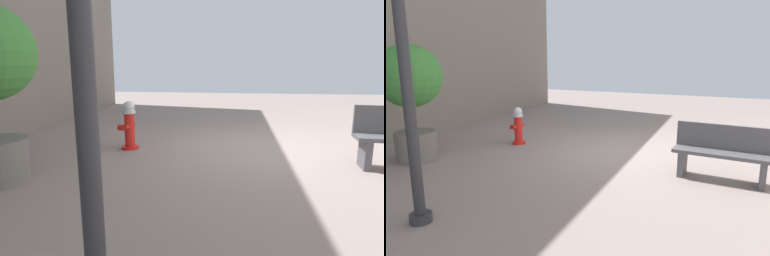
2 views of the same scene
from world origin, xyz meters
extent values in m
plane|color=gray|center=(0.00, 0.00, 0.00)|extent=(23.40, 23.40, 0.00)
cylinder|color=red|center=(2.61, 0.28, 0.03)|extent=(0.32, 0.32, 0.05)
cylinder|color=red|center=(2.61, 0.28, 0.36)|extent=(0.19, 0.19, 0.62)
cylinder|color=silver|center=(2.61, 0.28, 0.70)|extent=(0.24, 0.24, 0.06)
sphere|color=silver|center=(2.61, 0.28, 0.79)|extent=(0.22, 0.22, 0.22)
cylinder|color=red|center=(2.62, 0.42, 0.44)|extent=(0.09, 0.14, 0.09)
cylinder|color=red|center=(2.60, 0.14, 0.44)|extent=(0.09, 0.14, 0.09)
cylinder|color=red|center=(2.77, 0.27, 0.40)|extent=(0.15, 0.12, 0.11)
cube|color=#4C4C51|center=(-1.32, 0.92, 0.23)|extent=(0.13, 0.40, 0.45)
camera|label=1|loc=(0.67, 5.97, 1.58)|focal=30.14mm
camera|label=2|loc=(-1.95, 7.06, 2.14)|focal=31.81mm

